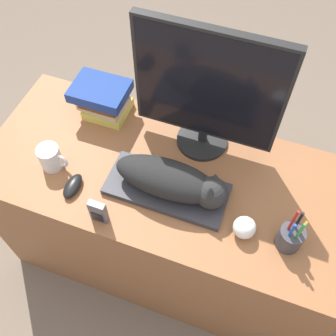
% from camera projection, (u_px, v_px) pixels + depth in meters
% --- Properties ---
extents(ground_plane, '(12.00, 12.00, 0.00)m').
position_uv_depth(ground_plane, '(144.00, 307.00, 1.91)').
color(ground_plane, '#6B5B4C').
extents(desk, '(1.39, 0.61, 0.76)m').
position_uv_depth(desk, '(166.00, 219.00, 1.76)').
color(desk, brown).
rests_on(desk, ground_plane).
extents(keyboard, '(0.43, 0.19, 0.02)m').
position_uv_depth(keyboard, '(167.00, 189.00, 1.40)').
color(keyboard, '#2D2D33').
rests_on(keyboard, desk).
extents(cat, '(0.40, 0.14, 0.13)m').
position_uv_depth(cat, '(175.00, 181.00, 1.33)').
color(cat, black).
rests_on(cat, keyboard).
extents(monitor, '(0.52, 0.20, 0.52)m').
position_uv_depth(monitor, '(208.00, 91.00, 1.30)').
color(monitor, black).
rests_on(monitor, desk).
extents(computer_mouse, '(0.05, 0.11, 0.03)m').
position_uv_depth(computer_mouse, '(73.00, 186.00, 1.40)').
color(computer_mouse, black).
rests_on(computer_mouse, desk).
extents(coffee_mug, '(0.11, 0.08, 0.10)m').
position_uv_depth(coffee_mug, '(51.00, 158.00, 1.43)').
color(coffee_mug, silver).
rests_on(coffee_mug, desk).
extents(pen_cup, '(0.08, 0.08, 0.20)m').
position_uv_depth(pen_cup, '(290.00, 237.00, 1.25)').
color(pen_cup, '#38383D').
rests_on(pen_cup, desk).
extents(baseball, '(0.08, 0.08, 0.08)m').
position_uv_depth(baseball, '(244.00, 228.00, 1.28)').
color(baseball, silver).
rests_on(baseball, desk).
extents(phone, '(0.06, 0.03, 0.10)m').
position_uv_depth(phone, '(98.00, 212.00, 1.30)').
color(phone, '#4C4C51').
rests_on(phone, desk).
extents(book_stack, '(0.22, 0.17, 0.14)m').
position_uv_depth(book_stack, '(103.00, 99.00, 1.55)').
color(book_stack, '#CCC14C').
rests_on(book_stack, desk).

